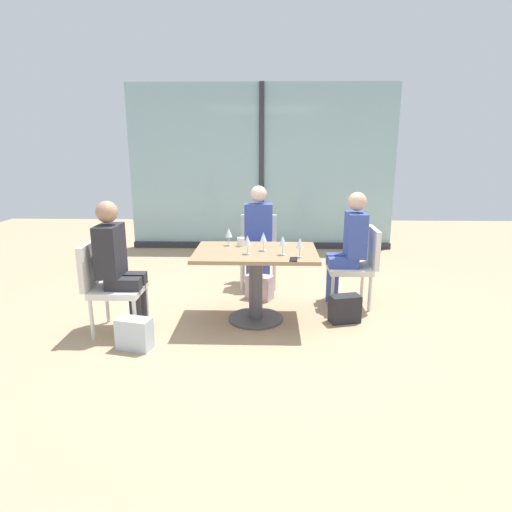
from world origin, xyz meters
TOP-DOWN VIEW (x-y plane):
  - ground_plane at (0.00, 0.00)m, footprint 12.00×12.00m
  - window_wall_backdrop at (0.00, 3.20)m, footprint 4.40×0.10m
  - dining_table_main at (0.00, 0.00)m, footprint 1.21×0.83m
  - chair_near_window at (0.00, 1.21)m, footprint 0.46×0.51m
  - chair_side_end at (-1.39, -0.32)m, footprint 0.50×0.46m
  - chair_far_right at (1.12, 0.48)m, footprint 0.50×0.46m
  - person_near_window at (-0.00, 1.10)m, footprint 0.34×0.39m
  - person_side_end at (-1.28, -0.32)m, footprint 0.39×0.34m
  - person_far_right at (1.01, 0.48)m, footprint 0.39×0.34m
  - wine_glass_0 at (0.26, -0.15)m, footprint 0.07×0.07m
  - wine_glass_1 at (0.42, -0.24)m, footprint 0.07×0.07m
  - wine_glass_2 at (-0.08, -0.14)m, footprint 0.07×0.07m
  - wine_glass_3 at (0.08, 0.01)m, footprint 0.07×0.07m
  - wine_glass_4 at (-0.29, 0.22)m, footprint 0.07×0.07m
  - coffee_cup at (-0.16, 0.20)m, footprint 0.08×0.08m
  - cell_phone_on_table at (0.36, -0.34)m, footprint 0.08×0.15m
  - handbag_0 at (0.03, 0.63)m, footprint 0.34×0.28m
  - handbag_1 at (-1.05, -0.69)m, footprint 0.33×0.22m
  - handbag_2 at (0.90, -0.03)m, footprint 0.33×0.23m

SIDE VIEW (x-z plane):
  - ground_plane at x=0.00m, z-range 0.00..0.00m
  - handbag_0 at x=0.03m, z-range 0.00..0.28m
  - handbag_1 at x=-1.05m, z-range 0.00..0.28m
  - handbag_2 at x=0.90m, z-range 0.00..0.28m
  - chair_near_window at x=0.00m, z-range 0.06..0.93m
  - chair_side_end at x=-1.39m, z-range 0.06..0.93m
  - chair_far_right at x=1.12m, z-range 0.06..0.93m
  - dining_table_main at x=0.00m, z-range 0.17..0.90m
  - person_near_window at x=0.00m, z-range 0.07..1.33m
  - person_side_end at x=-1.28m, z-range 0.07..1.33m
  - person_far_right at x=1.01m, z-range 0.07..1.33m
  - cell_phone_on_table at x=0.36m, z-range 0.73..0.74m
  - coffee_cup at x=-0.16m, z-range 0.73..0.82m
  - wine_glass_0 at x=0.26m, z-range 0.77..0.95m
  - wine_glass_1 at x=0.42m, z-range 0.77..0.95m
  - wine_glass_2 at x=-0.08m, z-range 0.77..0.95m
  - wine_glass_3 at x=0.08m, z-range 0.77..0.95m
  - wine_glass_4 at x=-0.29m, z-range 0.77..0.95m
  - window_wall_backdrop at x=0.00m, z-range -0.14..2.56m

